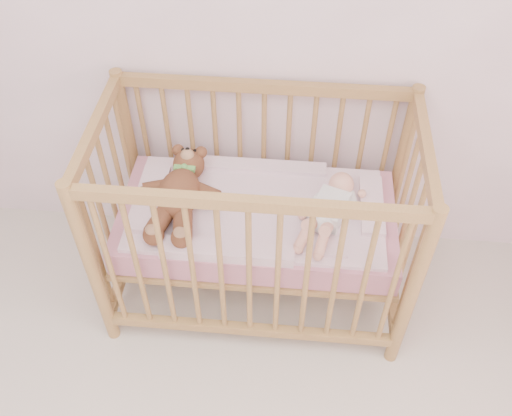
# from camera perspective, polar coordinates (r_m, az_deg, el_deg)

# --- Properties ---
(crib) EXTENTS (1.36, 0.76, 1.00)m
(crib) POSITION_cam_1_polar(r_m,az_deg,el_deg) (2.55, 0.10, -1.04)
(crib) COLOR #AA8048
(crib) RESTS_ON floor
(mattress) EXTENTS (1.22, 0.62, 0.13)m
(mattress) POSITION_cam_1_polar(r_m,az_deg,el_deg) (2.56, 0.10, -1.26)
(mattress) COLOR #C47A87
(mattress) RESTS_ON crib
(blanket) EXTENTS (1.10, 0.58, 0.06)m
(blanket) POSITION_cam_1_polar(r_m,az_deg,el_deg) (2.50, 0.10, -0.11)
(blanket) COLOR #E49DB8
(blanket) RESTS_ON mattress
(baby) EXTENTS (0.40, 0.56, 0.12)m
(baby) POSITION_cam_1_polar(r_m,az_deg,el_deg) (2.44, 7.40, 0.26)
(baby) COLOR silver
(baby) RESTS_ON blanket
(teddy_bear) EXTENTS (0.42, 0.59, 0.16)m
(teddy_bear) POSITION_cam_1_polar(r_m,az_deg,el_deg) (2.47, -7.70, 1.42)
(teddy_bear) COLOR brown
(teddy_bear) RESTS_ON blanket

